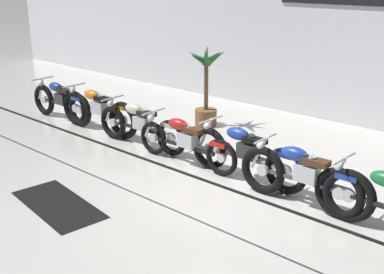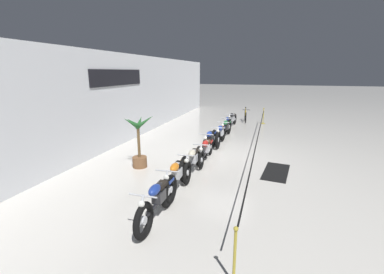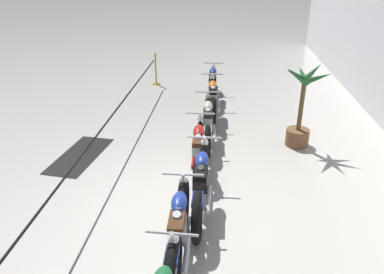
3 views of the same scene
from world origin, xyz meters
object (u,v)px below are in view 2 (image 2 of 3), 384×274
object	(u,v)px
motorcycle_blue_0	(158,200)
bicycle	(245,116)
stanchion_mid_left	(263,118)
motorcycle_blue_4	(210,141)
motorcycle_red_3	(206,150)
motorcycle_orange_1	(177,177)
stanchion_far_left	(256,147)
motorcycle_black_8	(232,120)
motorcycle_cream_2	(193,161)
potted_palm_left_of_row	(139,144)
motorcycle_blue_7	(227,124)
motorcycle_blue_5	(221,134)
floor_banner	(276,172)
motorcycle_green_6	(226,128)

from	to	relation	value
motorcycle_blue_0	bicycle	bearing A→B (deg)	-3.39
bicycle	stanchion_mid_left	size ratio (longest dim) A/B	1.65
motorcycle_blue_4	motorcycle_red_3	bearing A→B (deg)	-173.65
motorcycle_orange_1	motorcycle_blue_4	size ratio (longest dim) A/B	1.01
motorcycle_blue_0	stanchion_far_left	bearing A→B (deg)	-25.94
motorcycle_black_8	stanchion_far_left	world-z (taller)	stanchion_far_left
motorcycle_cream_2	potted_palm_left_of_row	size ratio (longest dim) A/B	1.23
motorcycle_blue_0	motorcycle_black_8	bearing A→B (deg)	-0.69
motorcycle_red_3	motorcycle_blue_7	size ratio (longest dim) A/B	1.11
motorcycle_blue_5	motorcycle_red_3	bearing A→B (deg)	178.11
motorcycle_orange_1	motorcycle_blue_7	distance (m)	8.16
bicycle	stanchion_mid_left	bearing A→B (deg)	-107.26
motorcycle_orange_1	motorcycle_blue_4	world-z (taller)	motorcycle_orange_1
motorcycle_blue_0	motorcycle_cream_2	size ratio (longest dim) A/B	0.95
bicycle	stanchion_far_left	distance (m)	8.95
motorcycle_blue_0	motorcycle_blue_5	distance (m)	6.72
motorcycle_red_3	stanchion_far_left	bearing A→B (deg)	-95.13
motorcycle_red_3	stanchion_mid_left	size ratio (longest dim) A/B	2.23
stanchion_far_left	floor_banner	size ratio (longest dim) A/B	7.59
motorcycle_green_6	motorcycle_orange_1	bearing A→B (deg)	177.76
motorcycle_green_6	floor_banner	xyz separation A→B (m)	(-4.28, -2.48, -0.48)
bicycle	motorcycle_black_8	bearing A→B (deg)	162.47
motorcycle_red_3	floor_banner	distance (m)	2.65
motorcycle_green_6	floor_banner	bearing A→B (deg)	-149.88
motorcycle_blue_7	stanchion_far_left	size ratio (longest dim) A/B	0.15
motorcycle_blue_5	motorcycle_blue_7	bearing A→B (deg)	2.79
motorcycle_orange_1	motorcycle_black_8	bearing A→B (deg)	-1.11
motorcycle_blue_4	motorcycle_orange_1	bearing A→B (deg)	179.72
motorcycle_orange_1	motorcycle_blue_7	size ratio (longest dim) A/B	1.15
motorcycle_orange_1	stanchion_far_left	bearing A→B (deg)	-37.20
floor_banner	motorcycle_orange_1	bearing A→B (deg)	139.41
motorcycle_blue_5	motorcycle_black_8	world-z (taller)	motorcycle_blue_5
motorcycle_cream_2	motorcycle_black_8	distance (m)	8.05
motorcycle_orange_1	motorcycle_green_6	distance (m)	6.75
stanchion_far_left	floor_banner	world-z (taller)	stanchion_far_left
motorcycle_blue_7	potted_palm_left_of_row	world-z (taller)	potted_palm_left_of_row
motorcycle_black_8	bicycle	world-z (taller)	bicycle
motorcycle_blue_0	bicycle	size ratio (longest dim) A/B	1.31
motorcycle_blue_7	floor_banner	world-z (taller)	motorcycle_blue_7
motorcycle_blue_0	motorcycle_blue_5	xyz separation A→B (m)	(6.72, -0.19, 0.01)
motorcycle_blue_0	stanchion_mid_left	distance (m)	12.68
bicycle	floor_banner	size ratio (longest dim) A/B	0.96
motorcycle_red_3	motorcycle_blue_5	world-z (taller)	motorcycle_blue_5
motorcycle_cream_2	bicycle	bearing A→B (deg)	-4.35
motorcycle_orange_1	motorcycle_red_3	size ratio (longest dim) A/B	1.04
motorcycle_black_8	motorcycle_blue_5	bearing A→B (deg)	-179.18
motorcycle_blue_4	motorcycle_blue_5	bearing A→B (deg)	-10.22
motorcycle_blue_4	motorcycle_black_8	distance (m)	5.43
motorcycle_orange_1	motorcycle_blue_4	xyz separation A→B (m)	(4.09, -0.02, -0.01)
motorcycle_blue_4	motorcycle_blue_5	size ratio (longest dim) A/B	1.06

